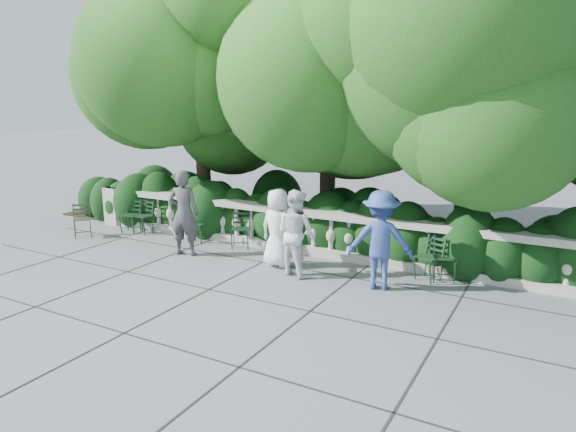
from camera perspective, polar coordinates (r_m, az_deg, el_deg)
The scene contains 15 objects.
ground at distance 9.81m, azimuth -2.84°, elevation -6.85°, with size 90.00×90.00×0.00m, color #585B60.
balustrade at distance 11.17m, azimuth 1.98°, elevation -1.78°, with size 12.00×0.44×1.00m.
shrub_hedge at distance 12.34m, azimuth 4.49°, elevation -2.73°, with size 15.00×2.60×1.70m, color black, non-canonical shape.
tree_canopy at distance 11.83m, azimuth 8.39°, elevation 15.89°, with size 15.04×6.52×6.78m.
chair_a at distance 13.38m, azimuth -16.18°, elevation -1.98°, with size 0.44×0.48×0.84m, color black, non-canonical shape.
chair_b at distance 13.55m, azimuth -17.35°, elevation -1.88°, with size 0.44×0.48×0.84m, color black, non-canonical shape.
chair_c at distance 12.28m, azimuth -10.29°, elevation -2.99°, with size 0.44×0.48×0.84m, color black, non-canonical shape.
chair_d at distance 11.60m, azimuth -5.34°, elevation -3.76°, with size 0.44×0.48×0.84m, color black, non-canonical shape.
chair_e at distance 9.90m, azimuth 14.72°, elevation -7.06°, with size 0.44×0.48×0.84m, color black, non-canonical shape.
chair_f at distance 9.93m, azimuth 16.90°, elevation -7.15°, with size 0.44×0.48×0.84m, color black, non-canonical shape.
chair_weathered at distance 13.47m, azimuth -21.77°, elevation -2.30°, with size 0.44×0.48×0.84m, color black, non-canonical shape.
person_businessman at distance 10.24m, azimuth -1.15°, elevation -1.34°, with size 0.77×0.50×1.58m, color white.
person_woman_grey at distance 11.19m, azimuth -11.48°, elevation 0.33°, with size 0.68×0.44×1.85m, color #39393D.
person_casual_man at distance 9.75m, azimuth 0.86°, elevation -1.85°, with size 0.81×0.63×1.66m, color silver.
person_older_blue at distance 9.16m, azimuth 10.23°, elevation -2.66°, with size 1.14×0.66×1.77m, color #2D4289.
Camera 1 is at (4.88, -7.85, 3.29)m, focal length 32.00 mm.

